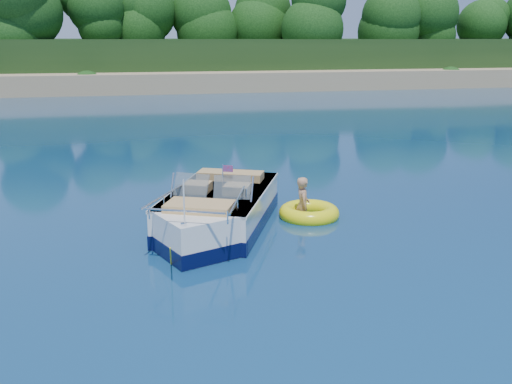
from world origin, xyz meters
TOP-DOWN VIEW (x-y plane):
  - ground at (0.00, 0.00)m, footprint 160.00×160.00m
  - shoreline at (0.00, 63.77)m, footprint 170.00×59.00m
  - treeline at (0.04, 41.01)m, footprint 150.00×7.12m
  - motorboat at (-2.78, 2.42)m, footprint 3.43×5.33m
  - tow_tube at (-0.48, 2.89)m, footprint 1.61×1.61m
  - boy at (-0.62, 2.97)m, footprint 0.43×0.81m

SIDE VIEW (x-z plane):
  - ground at x=0.00m, z-range 0.00..0.00m
  - boy at x=-0.62m, z-range -0.76..0.76m
  - tow_tube at x=-0.48m, z-range -0.09..0.29m
  - motorboat at x=-2.78m, z-range -0.58..1.31m
  - shoreline at x=0.00m, z-range -2.02..3.98m
  - treeline at x=0.04m, z-range 1.45..9.64m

